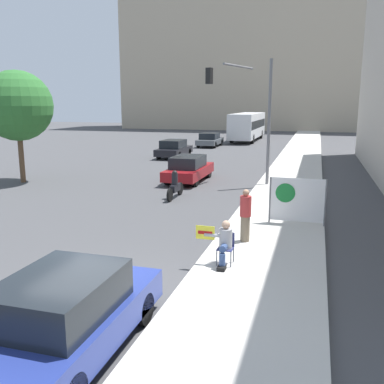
# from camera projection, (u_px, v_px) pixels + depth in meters

# --- Properties ---
(ground_plane) EXTENTS (160.00, 160.00, 0.00)m
(ground_plane) POSITION_uv_depth(u_px,v_px,m) (104.00, 300.00, 9.51)
(ground_plane) COLOR #444447
(sidewalk_curb) EXTENTS (3.30, 90.00, 0.16)m
(sidewalk_curb) POSITION_uv_depth(u_px,v_px,m) (290.00, 184.00, 22.74)
(sidewalk_curb) COLOR beige
(sidewalk_curb) RESTS_ON ground_plane
(building_backdrop_far) EXTENTS (52.00, 12.00, 29.72)m
(building_backdrop_far) POSITION_uv_depth(u_px,v_px,m) (282.00, 36.00, 68.98)
(building_backdrop_far) COLOR tan
(building_backdrop_far) RESTS_ON ground_plane
(seated_protester) EXTENTS (0.98, 0.77, 1.17)m
(seated_protester) POSITION_uv_depth(u_px,v_px,m) (224.00, 242.00, 11.01)
(seated_protester) COLOR #474C56
(seated_protester) RESTS_ON sidewalk_curb
(jogger_on_sidewalk) EXTENTS (0.34, 0.34, 1.61)m
(jogger_on_sidewalk) POSITION_uv_depth(u_px,v_px,m) (245.00, 215.00, 12.87)
(jogger_on_sidewalk) COLOR #756651
(jogger_on_sidewalk) RESTS_ON sidewalk_curb
(protest_banner) EXTENTS (1.92, 0.06, 1.62)m
(protest_banner) POSITION_uv_depth(u_px,v_px,m) (297.00, 200.00, 14.68)
(protest_banner) COLOR slate
(protest_banner) RESTS_ON sidewalk_curb
(traffic_light_pole) EXTENTS (3.62, 3.39, 6.27)m
(traffic_light_pole) POSITION_uv_depth(u_px,v_px,m) (247.00, 101.00, 21.98)
(traffic_light_pole) COLOR slate
(traffic_light_pole) RESTS_ON sidewalk_curb
(parked_car_curbside) EXTENTS (1.87, 4.26, 1.51)m
(parked_car_curbside) POSITION_uv_depth(u_px,v_px,m) (66.00, 316.00, 7.25)
(parked_car_curbside) COLOR navy
(parked_car_curbside) RESTS_ON ground_plane
(car_on_road_nearest) EXTENTS (1.77, 4.56, 1.43)m
(car_on_road_nearest) POSITION_uv_depth(u_px,v_px,m) (189.00, 169.00, 23.74)
(car_on_road_nearest) COLOR maroon
(car_on_road_nearest) RESTS_ON ground_plane
(car_on_road_midblock) EXTENTS (1.85, 4.38, 1.42)m
(car_on_road_midblock) POSITION_uv_depth(u_px,v_px,m) (174.00, 149.00, 34.12)
(car_on_road_midblock) COLOR black
(car_on_road_midblock) RESTS_ON ground_plane
(car_on_road_distant) EXTENTS (1.88, 4.38, 1.38)m
(car_on_road_distant) POSITION_uv_depth(u_px,v_px,m) (210.00, 140.00, 42.74)
(car_on_road_distant) COLOR #565B60
(car_on_road_distant) RESTS_ON ground_plane
(city_bus_on_road) EXTENTS (2.57, 11.60, 3.14)m
(city_bus_on_road) POSITION_uv_depth(u_px,v_px,m) (248.00, 125.00, 49.32)
(city_bus_on_road) COLOR silver
(city_bus_on_road) RESTS_ON ground_plane
(motorcycle_on_road) EXTENTS (0.28, 2.10, 1.29)m
(motorcycle_on_road) POSITION_uv_depth(u_px,v_px,m) (175.00, 186.00, 19.53)
(motorcycle_on_road) COLOR black
(motorcycle_on_road) RESTS_ON ground_plane
(street_tree_near_curb) EXTENTS (3.74, 3.74, 6.01)m
(street_tree_near_curb) POSITION_uv_depth(u_px,v_px,m) (17.00, 106.00, 22.78)
(street_tree_near_curb) COLOR brown
(street_tree_near_curb) RESTS_ON ground_plane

